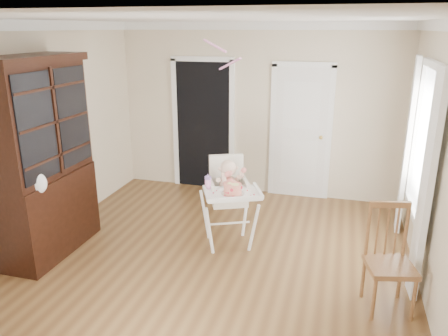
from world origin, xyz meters
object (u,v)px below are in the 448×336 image
(cake, at_px, (233,189))
(china_cabinet, at_px, (42,159))
(dining_chair, at_px, (389,262))
(sippy_cup, at_px, (208,182))
(high_chair, at_px, (229,192))

(cake, xyz_separation_m, china_cabinet, (-2.17, -0.45, 0.31))
(cake, xyz_separation_m, dining_chair, (1.69, -0.56, -0.37))
(cake, bearing_deg, dining_chair, -18.22)
(cake, height_order, sippy_cup, sippy_cup)
(china_cabinet, xyz_separation_m, dining_chair, (3.85, -0.11, -0.68))
(cake, height_order, china_cabinet, china_cabinet)
(cake, distance_m, dining_chair, 1.81)
(cake, bearing_deg, china_cabinet, -168.29)
(cake, xyz_separation_m, sippy_cup, (-0.33, 0.09, 0.02))
(high_chair, xyz_separation_m, sippy_cup, (-0.20, -0.19, 0.17))
(sippy_cup, xyz_separation_m, china_cabinet, (-1.84, -0.54, 0.29))
(cake, distance_m, sippy_cup, 0.34)
(sippy_cup, relative_size, dining_chair, 0.18)
(high_chair, relative_size, cake, 4.34)
(china_cabinet, bearing_deg, cake, 11.71)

